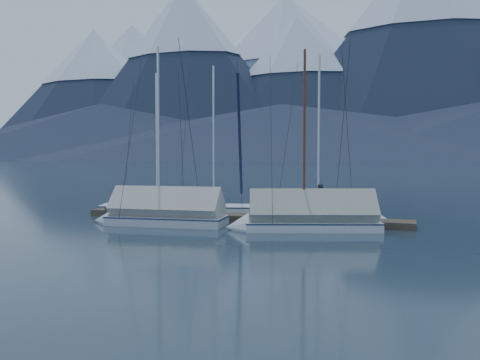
{
  "coord_description": "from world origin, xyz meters",
  "views": [
    {
      "loc": [
        9.03,
        -23.68,
        3.63
      ],
      "look_at": [
        0.0,
        2.0,
        2.2
      ],
      "focal_mm": 38.0,
      "sensor_mm": 36.0,
      "label": 1
    }
  ],
  "objects_px": {
    "sailboat_open_right": "(327,216)",
    "person": "(321,200)",
    "sailboat_covered_near": "(301,220)",
    "sailboat_open_left": "(165,209)",
    "sailboat_covered_far": "(157,215)",
    "sailboat_open_mid": "(222,210)"
  },
  "relations": [
    {
      "from": "sailboat_covered_far",
      "to": "person",
      "type": "bearing_deg",
      "value": 23.03
    },
    {
      "from": "sailboat_open_mid",
      "to": "sailboat_covered_near",
      "type": "xyz_separation_m",
      "value": [
        5.99,
        -5.14,
        0.3
      ]
    },
    {
      "from": "sailboat_covered_far",
      "to": "person",
      "type": "height_order",
      "value": "sailboat_covered_far"
    },
    {
      "from": "sailboat_open_mid",
      "to": "sailboat_open_right",
      "type": "xyz_separation_m",
      "value": [
        6.52,
        -0.7,
        0.0
      ]
    },
    {
      "from": "sailboat_open_left",
      "to": "sailboat_covered_far",
      "type": "height_order",
      "value": "sailboat_covered_far"
    },
    {
      "from": "sailboat_open_right",
      "to": "sailboat_covered_far",
      "type": "xyz_separation_m",
      "value": [
        -7.82,
        -5.13,
        0.31
      ]
    },
    {
      "from": "sailboat_open_mid",
      "to": "person",
      "type": "height_order",
      "value": "sailboat_open_mid"
    },
    {
      "from": "sailboat_open_right",
      "to": "sailboat_open_mid",
      "type": "bearing_deg",
      "value": 173.86
    },
    {
      "from": "sailboat_open_right",
      "to": "sailboat_covered_far",
      "type": "distance_m",
      "value": 9.36
    },
    {
      "from": "sailboat_open_mid",
      "to": "sailboat_covered_near",
      "type": "height_order",
      "value": "sailboat_open_mid"
    },
    {
      "from": "sailboat_covered_far",
      "to": "person",
      "type": "distance_m",
      "value": 8.51
    },
    {
      "from": "sailboat_open_left",
      "to": "sailboat_open_mid",
      "type": "bearing_deg",
      "value": 7.66
    },
    {
      "from": "sailboat_open_left",
      "to": "sailboat_open_right",
      "type": "height_order",
      "value": "sailboat_open_right"
    },
    {
      "from": "sailboat_open_right",
      "to": "sailboat_open_left",
      "type": "bearing_deg",
      "value": 178.79
    },
    {
      "from": "sailboat_open_right",
      "to": "sailboat_covered_near",
      "type": "distance_m",
      "value": 4.47
    },
    {
      "from": "sailboat_open_mid",
      "to": "sailboat_covered_near",
      "type": "bearing_deg",
      "value": -40.59
    },
    {
      "from": "sailboat_open_mid",
      "to": "sailboat_open_left",
      "type": "bearing_deg",
      "value": -172.34
    },
    {
      "from": "sailboat_covered_near",
      "to": "person",
      "type": "xyz_separation_m",
      "value": [
        0.51,
        2.62,
        0.72
      ]
    },
    {
      "from": "person",
      "to": "sailboat_open_left",
      "type": "bearing_deg",
      "value": 69.98
    },
    {
      "from": "sailboat_open_right",
      "to": "person",
      "type": "xyz_separation_m",
      "value": [
        -0.02,
        -1.81,
        1.02
      ]
    },
    {
      "from": "sailboat_open_mid",
      "to": "sailboat_open_right",
      "type": "bearing_deg",
      "value": -6.14
    },
    {
      "from": "sailboat_open_mid",
      "to": "sailboat_covered_near",
      "type": "relative_size",
      "value": 1.04
    }
  ]
}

